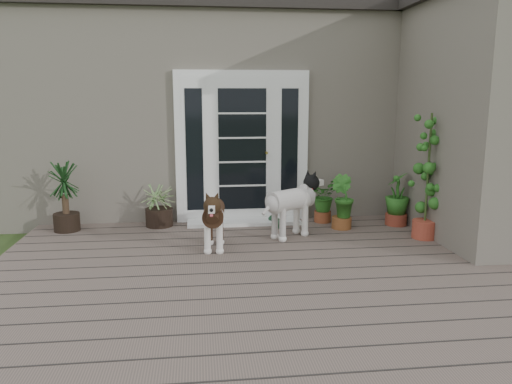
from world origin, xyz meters
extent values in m
cube|color=#6B5B4C|center=(0.00, 0.40, 0.06)|extent=(6.20, 4.60, 0.12)
cube|color=#665E54|center=(0.00, 4.65, 1.55)|extent=(7.40, 4.00, 3.10)
cube|color=#2D2826|center=(0.00, 4.65, 3.20)|extent=(7.60, 4.20, 0.20)
cube|color=#665E54|center=(2.90, 1.50, 1.55)|extent=(1.60, 2.40, 3.10)
cube|color=white|center=(-0.20, 2.60, 1.19)|extent=(1.90, 0.14, 2.15)
cube|color=white|center=(-0.20, 2.40, 0.14)|extent=(1.60, 0.40, 0.05)
imported|color=#175318|center=(0.94, 2.36, 0.39)|extent=(0.60, 0.60, 0.54)
imported|color=#29651D|center=(1.11, 1.98, 0.39)|extent=(0.49, 0.49, 0.53)
imported|color=#204F16|center=(1.93, 2.07, 0.43)|extent=(0.52, 0.52, 0.61)
camera|label=1|loc=(-0.83, -4.44, 1.90)|focal=34.68mm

